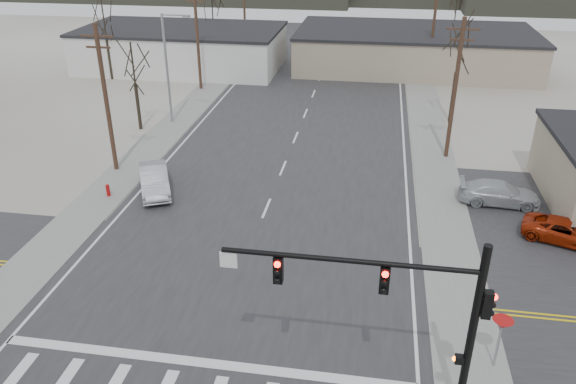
{
  "coord_description": "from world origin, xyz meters",
  "views": [
    {
      "loc": [
        6.09,
        -21.44,
        16.32
      ],
      "look_at": [
        1.76,
        5.37,
        2.6
      ],
      "focal_mm": 35.0,
      "sensor_mm": 36.0,
      "label": 1
    }
  ],
  "objects_px": {
    "traffic_signal_mast": "(416,306)",
    "car_far_a": "(328,45)",
    "car_far_b": "(278,43)",
    "car_parked_silver": "(500,193)",
    "car_parked_red": "(566,231)",
    "fire_hydrant": "(108,190)",
    "sedan_crossing": "(154,180)"
  },
  "relations": [
    {
      "from": "car_far_b",
      "to": "car_parked_silver",
      "type": "xyz_separation_m",
      "value": [
        20.93,
        -40.12,
        0.0
      ]
    },
    {
      "from": "traffic_signal_mast",
      "to": "sedan_crossing",
      "type": "height_order",
      "value": "traffic_signal_mast"
    },
    {
      "from": "car_far_a",
      "to": "car_parked_red",
      "type": "bearing_deg",
      "value": 101.29
    },
    {
      "from": "car_parked_silver",
      "to": "car_parked_red",
      "type": "bearing_deg",
      "value": -142.57
    },
    {
      "from": "car_far_a",
      "to": "car_parked_red",
      "type": "relative_size",
      "value": 1.18
    },
    {
      "from": "car_parked_silver",
      "to": "traffic_signal_mast",
      "type": "bearing_deg",
      "value": 162.9
    },
    {
      "from": "car_far_a",
      "to": "car_parked_red",
      "type": "xyz_separation_m",
      "value": [
        17.29,
        -43.92,
        -0.16
      ]
    },
    {
      "from": "car_far_a",
      "to": "car_far_b",
      "type": "xyz_separation_m",
      "value": [
        -6.44,
        0.23,
        -0.08
      ]
    },
    {
      "from": "fire_hydrant",
      "to": "car_far_b",
      "type": "relative_size",
      "value": 0.22
    },
    {
      "from": "fire_hydrant",
      "to": "sedan_crossing",
      "type": "height_order",
      "value": "sedan_crossing"
    },
    {
      "from": "sedan_crossing",
      "to": "car_parked_silver",
      "type": "relative_size",
      "value": 1.01
    },
    {
      "from": "car_far_b",
      "to": "car_parked_red",
      "type": "relative_size",
      "value": 0.9
    },
    {
      "from": "car_far_b",
      "to": "car_parked_silver",
      "type": "relative_size",
      "value": 0.84
    },
    {
      "from": "traffic_signal_mast",
      "to": "fire_hydrant",
      "type": "distance_m",
      "value": 23.39
    },
    {
      "from": "traffic_signal_mast",
      "to": "car_parked_red",
      "type": "height_order",
      "value": "traffic_signal_mast"
    },
    {
      "from": "traffic_signal_mast",
      "to": "car_far_b",
      "type": "relative_size",
      "value": 2.21
    },
    {
      "from": "fire_hydrant",
      "to": "car_parked_silver",
      "type": "height_order",
      "value": "car_parked_silver"
    },
    {
      "from": "car_far_a",
      "to": "car_far_b",
      "type": "bearing_deg",
      "value": -12.26
    },
    {
      "from": "fire_hydrant",
      "to": "car_parked_silver",
      "type": "relative_size",
      "value": 0.18
    },
    {
      "from": "traffic_signal_mast",
      "to": "car_far_a",
      "type": "relative_size",
      "value": 1.69
    },
    {
      "from": "traffic_signal_mast",
      "to": "car_far_b",
      "type": "xyz_separation_m",
      "value": [
        -14.8,
        57.25,
        -3.94
      ]
    },
    {
      "from": "fire_hydrant",
      "to": "car_far_a",
      "type": "height_order",
      "value": "car_far_a"
    },
    {
      "from": "car_parked_red",
      "to": "car_far_b",
      "type": "bearing_deg",
      "value": 48.66
    },
    {
      "from": "car_parked_red",
      "to": "sedan_crossing",
      "type": "bearing_deg",
      "value": 105.25
    },
    {
      "from": "car_far_a",
      "to": "car_parked_silver",
      "type": "height_order",
      "value": "car_far_a"
    },
    {
      "from": "sedan_crossing",
      "to": "car_parked_red",
      "type": "distance_m",
      "value": 24.43
    },
    {
      "from": "fire_hydrant",
      "to": "car_far_b",
      "type": "bearing_deg",
      "value": 85.62
    },
    {
      "from": "sedan_crossing",
      "to": "car_parked_red",
      "type": "xyz_separation_m",
      "value": [
        24.33,
        -2.2,
        -0.2
      ]
    },
    {
      "from": "traffic_signal_mast",
      "to": "car_far_a",
      "type": "xyz_separation_m",
      "value": [
        -8.36,
        57.01,
        -3.86
      ]
    },
    {
      "from": "car_parked_red",
      "to": "car_parked_silver",
      "type": "relative_size",
      "value": 0.93
    },
    {
      "from": "car_parked_silver",
      "to": "sedan_crossing",
      "type": "bearing_deg",
      "value": 97.47
    },
    {
      "from": "traffic_signal_mast",
      "to": "car_far_b",
      "type": "distance_m",
      "value": 59.26
    }
  ]
}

